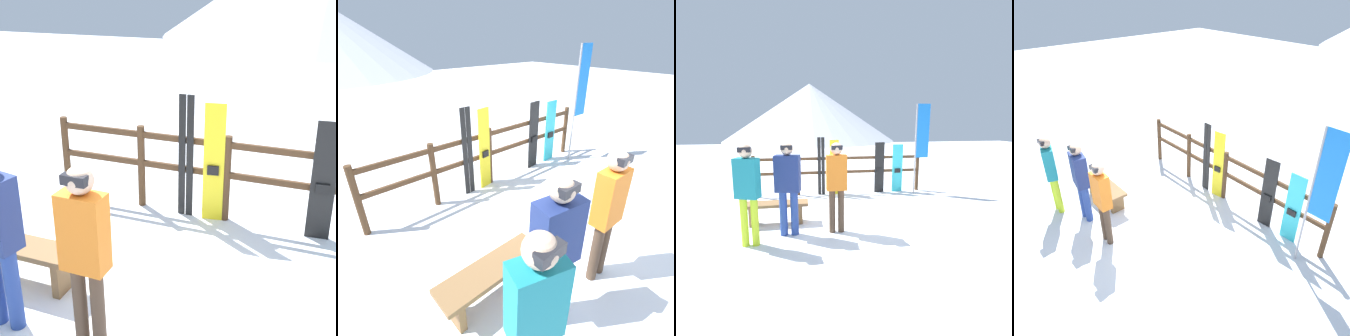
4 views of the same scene
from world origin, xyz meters
The scene contains 11 objects.
ground_plane centered at (0.00, 0.00, 0.00)m, with size 40.00×40.00×0.00m, color white.
fence centered at (0.00, 2.14, 0.66)m, with size 4.75×0.10×1.13m.
bench centered at (-1.58, 0.10, 0.32)m, with size 1.26×0.36×0.44m.
person_teal centered at (-1.91, -0.81, 1.00)m, with size 0.41×0.31×1.68m.
person_orange centered at (-0.44, -0.49, 0.99)m, with size 0.37×0.22×1.66m.
person_navy centered at (-1.30, -0.48, 0.97)m, with size 0.46×0.31×1.67m.
ski_pair_black centered at (-0.52, 2.08, 0.80)m, with size 0.20×0.02×1.60m.
snowboard_yellow centered at (-0.16, 2.08, 0.76)m, with size 0.26×0.09×1.53m.
snowboard_black_stripe centered at (1.15, 2.08, 0.72)m, with size 0.28×0.07×1.45m.
snowboard_cyan centered at (1.69, 2.08, 0.69)m, with size 0.31×0.06×1.38m.
rental_flag centered at (2.19, 1.76, 1.57)m, with size 0.40×0.04×2.50m.
Camera 2 is at (-2.78, -1.50, 2.64)m, focal length 28.00 mm.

